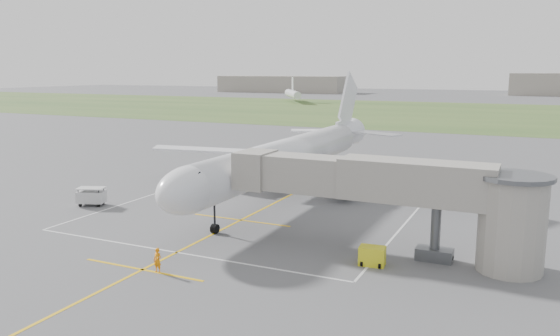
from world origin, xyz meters
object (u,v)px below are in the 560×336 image
at_px(jet_bridge, 405,194).
at_px(ramp_worker_wing, 260,180).
at_px(gpu_unit, 372,256).
at_px(airliner, 288,157).
at_px(baggage_cart, 91,196).
at_px(ramp_worker_nose, 157,260).

xyz_separation_m(jet_bridge, ramp_worker_wing, (-20.63, 17.06, -3.92)).
height_order(gpu_unit, ramp_worker_wing, ramp_worker_wing).
bearing_deg(airliner, jet_bridge, -42.19).
bearing_deg(baggage_cart, airliner, 15.34).
distance_m(jet_bridge, gpu_unit, 5.23).
bearing_deg(ramp_worker_nose, jet_bridge, 38.23).
relative_size(baggage_cart, ramp_worker_wing, 1.86).
relative_size(jet_bridge, ramp_worker_wing, 14.22).
distance_m(gpu_unit, ramp_worker_nose, 14.95).
distance_m(airliner, jet_bridge, 21.22).
bearing_deg(ramp_worker_wing, ramp_worker_nose, 143.04).
xyz_separation_m(gpu_unit, ramp_worker_wing, (-19.08, 19.95, 0.16)).
relative_size(gpu_unit, baggage_cart, 0.63).
xyz_separation_m(gpu_unit, ramp_worker_nose, (-12.90, -7.54, 0.19)).
xyz_separation_m(airliner, jet_bridge, (15.72, -14.25, 0.35)).
relative_size(gpu_unit, ramp_worker_wing, 1.16).
height_order(jet_bridge, ramp_worker_nose, jet_bridge).
relative_size(baggage_cart, ramp_worker_nose, 1.79).
height_order(gpu_unit, ramp_worker_nose, ramp_worker_nose).
xyz_separation_m(ramp_worker_nose, ramp_worker_wing, (-6.18, 27.49, -0.03)).
height_order(jet_bridge, ramp_worker_wing, jet_bridge).
distance_m(jet_bridge, ramp_worker_wing, 27.06).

